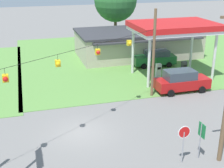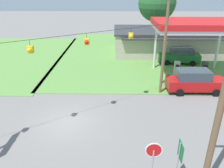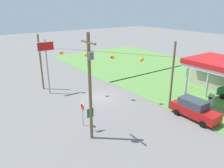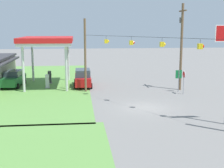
% 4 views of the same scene
% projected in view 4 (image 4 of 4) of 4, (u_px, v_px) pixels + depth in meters
% --- Properties ---
extents(ground_plane, '(160.00, 160.00, 0.00)m').
position_uv_depth(ground_plane, '(145.00, 108.00, 27.57)').
color(ground_plane, slate).
extents(gas_station_canopy, '(8.60, 6.02, 5.87)m').
position_uv_depth(gas_station_canopy, '(47.00, 42.00, 36.98)').
color(gas_station_canopy, silver).
rests_on(gas_station_canopy, ground).
extents(fuel_pump_near, '(0.71, 0.56, 1.60)m').
position_uv_depth(fuel_pump_near, '(47.00, 82.00, 36.32)').
color(fuel_pump_near, gray).
rests_on(fuel_pump_near, ground).
extents(fuel_pump_far, '(0.71, 0.56, 1.60)m').
position_uv_depth(fuel_pump_far, '(50.00, 78.00, 39.28)').
color(fuel_pump_far, gray).
rests_on(fuel_pump_far, ground).
extents(car_at_pumps_front, '(5.19, 2.11, 2.12)m').
position_uv_depth(car_at_pumps_front, '(83.00, 78.00, 37.24)').
color(car_at_pumps_front, '#AD1414').
rests_on(car_at_pumps_front, ground).
extents(car_at_pumps_rear, '(5.15, 2.44, 1.93)m').
position_uv_depth(car_at_pumps_rear, '(13.00, 78.00, 37.20)').
color(car_at_pumps_rear, '#1E602D').
rests_on(car_at_pumps_rear, ground).
extents(stop_sign_roadside, '(0.80, 0.08, 2.50)m').
position_uv_depth(stop_sign_roadside, '(184.00, 77.00, 32.86)').
color(stop_sign_roadside, '#99999E').
rests_on(stop_sign_roadside, ground).
extents(route_sign, '(0.10, 0.70, 2.40)m').
position_uv_depth(route_sign, '(179.00, 76.00, 34.09)').
color(route_sign, gray).
rests_on(route_sign, ground).
extents(utility_pole_main, '(2.20, 0.44, 9.59)m').
position_uv_depth(utility_pole_main, '(181.00, 42.00, 34.62)').
color(utility_pole_main, brown).
rests_on(utility_pole_main, ground).
extents(signal_span_gantry, '(15.29, 10.24, 7.94)m').
position_uv_depth(signal_span_gantry, '(146.00, 59.00, 26.79)').
color(signal_span_gantry, brown).
rests_on(signal_span_gantry, ground).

